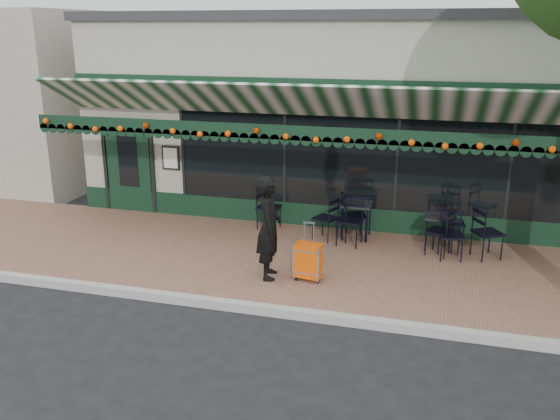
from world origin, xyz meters
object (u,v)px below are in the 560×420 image
(cafe_table_a, at_px, (439,219))
(chair_b_right, at_px, (354,216))
(chair_a_left, at_px, (440,232))
(chair_a_right, at_px, (454,224))
(chair_solo, at_px, (269,207))
(suitcase, at_px, (308,261))
(chair_a_extra, at_px, (488,233))
(chair_b_front, at_px, (350,221))
(chair_b_left, at_px, (325,219))
(cafe_table_b, at_px, (357,207))
(chair_a_front, at_px, (451,236))
(woman, at_px, (269,228))

(cafe_table_a, height_order, chair_b_right, chair_b_right)
(chair_a_left, height_order, chair_a_right, chair_a_left)
(chair_solo, bearing_deg, suitcase, -143.51)
(chair_a_extra, xyz_separation_m, chair_b_front, (-2.62, 0.02, 0.01))
(cafe_table_a, xyz_separation_m, chair_b_left, (-2.25, -0.09, -0.16))
(chair_a_right, xyz_separation_m, chair_solo, (-3.87, -0.05, 0.04))
(cafe_table_b, height_order, chair_a_front, chair_a_front)
(chair_a_extra, height_order, chair_b_right, chair_b_right)
(suitcase, relative_size, chair_a_right, 1.22)
(cafe_table_a, distance_m, chair_b_front, 1.75)
(cafe_table_b, bearing_deg, chair_solo, 176.68)
(chair_a_front, xyz_separation_m, chair_solo, (-3.82, 0.81, 0.02))
(suitcase, bearing_deg, woman, -167.27)
(chair_a_left, distance_m, chair_b_left, 2.30)
(chair_b_right, bearing_deg, chair_a_left, -125.74)
(woman, height_order, chair_b_right, woman)
(chair_b_left, height_order, chair_b_right, chair_b_right)
(chair_a_front, bearing_deg, chair_b_left, 162.49)
(cafe_table_b, relative_size, chair_a_extra, 0.76)
(chair_b_left, height_order, chair_solo, chair_solo)
(chair_b_left, bearing_deg, chair_a_left, 104.65)
(suitcase, relative_size, cafe_table_a, 1.55)
(woman, height_order, chair_a_extra, woman)
(chair_a_right, relative_size, chair_a_extra, 0.88)
(chair_a_front, height_order, chair_b_right, chair_b_right)
(chair_a_left, relative_size, chair_b_left, 1.03)
(cafe_table_b, relative_size, chair_b_right, 0.75)
(chair_b_right, bearing_deg, suitcase, 146.87)
(cafe_table_a, height_order, chair_a_front, chair_a_front)
(chair_b_front, bearing_deg, woman, -112.01)
(chair_b_left, relative_size, chair_b_right, 0.90)
(cafe_table_b, bearing_deg, woman, -115.80)
(cafe_table_b, xyz_separation_m, chair_solo, (-1.93, 0.11, -0.20))
(cafe_table_b, bearing_deg, chair_a_front, -20.24)
(cafe_table_a, height_order, chair_a_left, chair_a_left)
(cafe_table_a, bearing_deg, chair_b_front, -171.68)
(chair_a_left, relative_size, chair_solo, 0.98)
(chair_b_front, bearing_deg, chair_b_right, 90.68)
(chair_a_front, bearing_deg, cafe_table_a, 107.17)
(cafe_table_a, bearing_deg, chair_b_right, 177.54)
(cafe_table_b, relative_size, chair_b_left, 0.83)
(suitcase, relative_size, chair_a_left, 1.14)
(cafe_table_b, distance_m, chair_a_left, 1.78)
(cafe_table_a, distance_m, chair_solo, 3.60)
(chair_a_left, xyz_separation_m, chair_solo, (-3.61, 0.65, 0.01))
(chair_a_front, bearing_deg, cafe_table_b, 151.85)
(woman, relative_size, suitcase, 1.74)
(suitcase, distance_m, chair_b_left, 2.12)
(woman, relative_size, cafe_table_a, 2.69)
(cafe_table_a, relative_size, chair_a_right, 0.79)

